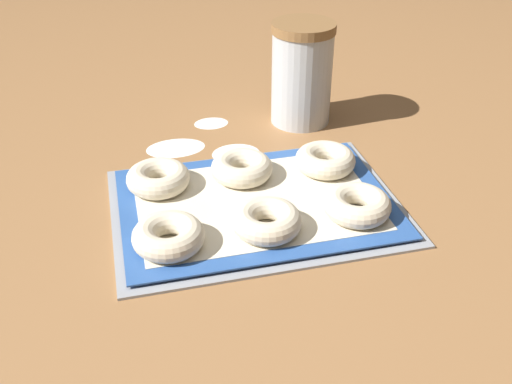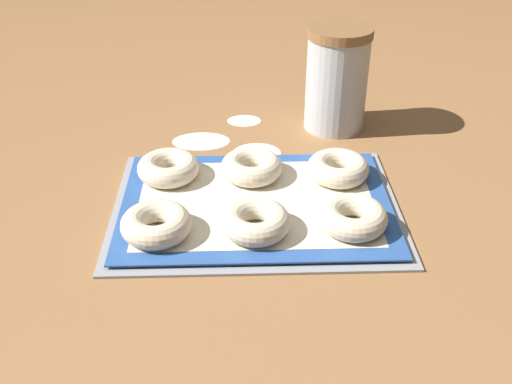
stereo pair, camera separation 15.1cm
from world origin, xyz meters
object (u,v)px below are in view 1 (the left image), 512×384
object	(u,v)px
baking_tray	(256,206)
bagel_front_right	(357,205)
bagel_front_left	(168,236)
bagel_front_center	(267,221)
bagel_back_left	(158,178)
bagel_back_center	(242,168)
flour_canister	(302,73)
bagel_back_right	(325,160)

from	to	relation	value
baking_tray	bagel_front_right	world-z (taller)	bagel_front_right
bagel_front_left	bagel_front_center	size ratio (longest dim) A/B	1.00
baking_tray	bagel_front_right	size ratio (longest dim) A/B	4.37
bagel_back_left	bagel_back_center	bearing A→B (deg)	-0.47
bagel_front_left	bagel_front_center	bearing A→B (deg)	0.86
flour_canister	bagel_back_left	bearing A→B (deg)	-146.14
flour_canister	bagel_front_right	bearing A→B (deg)	-93.71
bagel_front_center	bagel_back_right	xyz separation A→B (m)	(0.13, 0.13, 0.00)
bagel_back_right	flour_canister	bearing A→B (deg)	83.69
bagel_front_center	bagel_back_left	world-z (taller)	same
bagel_front_center	bagel_back_left	bearing A→B (deg)	131.79
bagel_front_left	flour_canister	xyz separation A→B (m)	(0.28, 0.33, 0.06)
bagel_front_center	bagel_front_right	world-z (taller)	same
bagel_front_right	flour_canister	xyz separation A→B (m)	(0.02, 0.32, 0.06)
bagel_front_left	baking_tray	bearing A→B (deg)	28.73
baking_tray	bagel_back_left	distance (m)	0.15
bagel_front_center	bagel_front_right	distance (m)	0.13
bagel_back_center	flour_canister	xyz separation A→B (m)	(0.15, 0.19, 0.06)
baking_tray	bagel_back_right	xyz separation A→B (m)	(0.12, 0.06, 0.02)
bagel_front_left	bagel_back_left	bearing A→B (deg)	88.94
bagel_front_left	bagel_back_center	world-z (taller)	same
bagel_back_center	flour_canister	distance (m)	0.25
baking_tray	bagel_back_right	distance (m)	0.14
bagel_front_left	bagel_back_right	world-z (taller)	same
bagel_back_right	bagel_back_left	bearing A→B (deg)	178.05
bagel_front_center	bagel_back_center	xyz separation A→B (m)	(-0.00, 0.14, 0.00)
bagel_front_right	bagel_back_left	bearing A→B (deg)	152.03
bagel_back_right	bagel_front_right	bearing A→B (deg)	-89.70
bagel_front_left	bagel_back_right	size ratio (longest dim) A/B	1.00
bagel_back_right	bagel_front_center	bearing A→B (deg)	-134.06
baking_tray	bagel_back_center	world-z (taller)	bagel_back_center
bagel_front_center	bagel_front_right	bearing A→B (deg)	2.55
baking_tray	bagel_back_center	distance (m)	0.07
baking_tray	bagel_back_left	size ratio (longest dim) A/B	4.37
bagel_back_left	bagel_back_center	distance (m)	0.12
bagel_front_center	bagel_back_right	world-z (taller)	same
bagel_back_left	baking_tray	bearing A→B (deg)	-28.65
bagel_front_center	flour_canister	world-z (taller)	flour_canister
bagel_front_left	bagel_back_center	xyz separation A→B (m)	(0.13, 0.14, 0.00)
baking_tray	bagel_back_center	size ratio (longest dim) A/B	4.37
bagel_front_center	bagel_back_center	bearing A→B (deg)	90.53
bagel_front_right	baking_tray	bearing A→B (deg)	152.75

